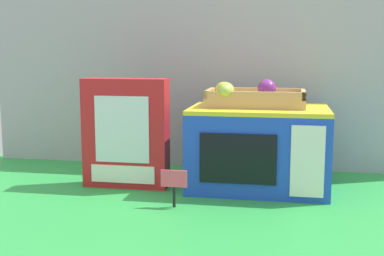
{
  "coord_description": "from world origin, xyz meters",
  "views": [
    {
      "loc": [
        0.26,
        -1.47,
        0.41
      ],
      "look_at": [
        -0.01,
        -0.01,
        0.18
      ],
      "focal_mm": 47.24,
      "sensor_mm": 36.0,
      "label": 1
    }
  ],
  "objects_px": {
    "food_groups_crate": "(252,98)",
    "cookie_set_box": "(126,133)",
    "price_sign": "(174,183)",
    "toy_microwave": "(259,148)"
  },
  "relations": [
    {
      "from": "cookie_set_box",
      "to": "price_sign",
      "type": "height_order",
      "value": "cookie_set_box"
    },
    {
      "from": "toy_microwave",
      "to": "food_groups_crate",
      "type": "distance_m",
      "value": 0.15
    },
    {
      "from": "food_groups_crate",
      "to": "cookie_set_box",
      "type": "height_order",
      "value": "cookie_set_box"
    },
    {
      "from": "food_groups_crate",
      "to": "price_sign",
      "type": "distance_m",
      "value": 0.37
    },
    {
      "from": "toy_microwave",
      "to": "price_sign",
      "type": "height_order",
      "value": "toy_microwave"
    },
    {
      "from": "price_sign",
      "to": "cookie_set_box",
      "type": "bearing_deg",
      "value": 136.22
    },
    {
      "from": "food_groups_crate",
      "to": "price_sign",
      "type": "bearing_deg",
      "value": -125.36
    },
    {
      "from": "food_groups_crate",
      "to": "cookie_set_box",
      "type": "bearing_deg",
      "value": -168.28
    },
    {
      "from": "toy_microwave",
      "to": "price_sign",
      "type": "distance_m",
      "value": 0.32
    },
    {
      "from": "cookie_set_box",
      "to": "price_sign",
      "type": "bearing_deg",
      "value": -43.78
    }
  ]
}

